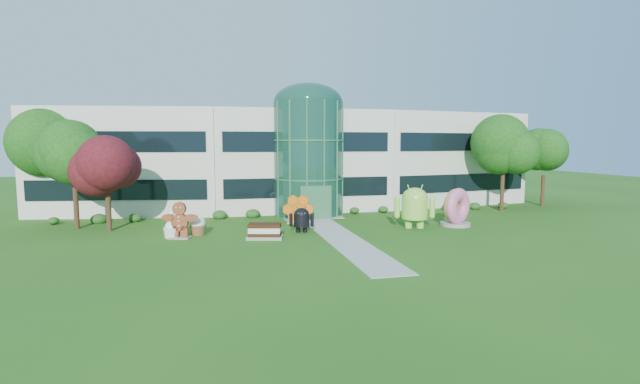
{
  "coord_description": "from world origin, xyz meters",
  "views": [
    {
      "loc": [
        -8.28,
        -27.78,
        6.25
      ],
      "look_at": [
        -0.35,
        6.0,
        2.6
      ],
      "focal_mm": 26.0,
      "sensor_mm": 36.0,
      "label": 1
    }
  ],
  "objects": [
    {
      "name": "tree_red",
      "position": [
        -15.5,
        7.5,
        3.0
      ],
      "size": [
        4.0,
        4.0,
        6.0
      ],
      "primitive_type": null,
      "color": "#3F0C14",
      "rests_on": "ground"
    },
    {
      "name": "building",
      "position": [
        0.0,
        18.0,
        4.65
      ],
      "size": [
        46.0,
        15.0,
        9.3
      ],
      "primitive_type": null,
      "color": "beige",
      "rests_on": "ground"
    },
    {
      "name": "walkway",
      "position": [
        0.0,
        2.0,
        0.02
      ],
      "size": [
        2.4,
        20.0,
        0.04
      ],
      "primitive_type": "cube",
      "color": "#9E9E93",
      "rests_on": "ground"
    },
    {
      "name": "atrium",
      "position": [
        0.0,
        12.0,
        4.9
      ],
      "size": [
        6.0,
        6.0,
        9.8
      ],
      "primitive_type": "cylinder",
      "color": "#194738",
      "rests_on": "ground"
    },
    {
      "name": "froyo",
      "position": [
        -10.94,
        4.06,
        1.02
      ],
      "size": [
        1.56,
        1.56,
        2.04
      ],
      "primitive_type": null,
      "rotation": [
        0.0,
        0.0,
        0.4
      ],
      "color": "white",
      "rests_on": "ground"
    },
    {
      "name": "donut",
      "position": [
        9.72,
        3.73,
        1.46
      ],
      "size": [
        3.12,
        2.53,
        2.93
      ],
      "primitive_type": null,
      "rotation": [
        0.0,
        0.0,
        0.5
      ],
      "color": "#E15591",
      "rests_on": "ground"
    },
    {
      "name": "trees_backdrop",
      "position": [
        0.0,
        13.0,
        4.2
      ],
      "size": [
        52.0,
        8.0,
        8.4
      ],
      "primitive_type": null,
      "color": "#144711",
      "rests_on": "ground"
    },
    {
      "name": "android_green",
      "position": [
        6.28,
        3.61,
        1.77
      ],
      "size": [
        3.54,
        2.79,
        3.54
      ],
      "primitive_type": null,
      "rotation": [
        0.0,
        0.0,
        -0.25
      ],
      "color": "#8FD744",
      "rests_on": "ground"
    },
    {
      "name": "gingerbread",
      "position": [
        -10.4,
        3.65,
        1.23
      ],
      "size": [
        2.84,
        1.78,
        2.46
      ],
      "primitive_type": null,
      "rotation": [
        0.0,
        0.0,
        -0.31
      ],
      "color": "brown",
      "rests_on": "ground"
    },
    {
      "name": "honeycomb",
      "position": [
        -1.72,
        7.7,
        1.01
      ],
      "size": [
        2.69,
        1.3,
        2.02
      ],
      "primitive_type": null,
      "rotation": [
        0.0,
        0.0,
        -0.15
      ],
      "color": "orange",
      "rests_on": "ground"
    },
    {
      "name": "ice_cream_sandwich",
      "position": [
        -4.97,
        2.17,
        0.52
      ],
      "size": [
        2.53,
        1.67,
        1.04
      ],
      "primitive_type": null,
      "rotation": [
        0.0,
        0.0,
        -0.23
      ],
      "color": "black",
      "rests_on": "ground"
    },
    {
      "name": "cupcake",
      "position": [
        -9.28,
        4.52,
        0.67
      ],
      "size": [
        1.21,
        1.21,
        1.35
      ],
      "primitive_type": null,
      "rotation": [
        0.0,
        0.0,
        -0.08
      ],
      "color": "white",
      "rests_on": "ground"
    },
    {
      "name": "ground",
      "position": [
        0.0,
        0.0,
        0.0
      ],
      "size": [
        140.0,
        140.0,
        0.0
      ],
      "primitive_type": "plane",
      "color": "#215114",
      "rests_on": "ground"
    },
    {
      "name": "android_black",
      "position": [
        -2.18,
        3.87,
        1.02
      ],
      "size": [
        2.01,
        1.56,
        2.04
      ],
      "primitive_type": null,
      "rotation": [
        0.0,
        0.0,
        -0.22
      ],
      "color": "black",
      "rests_on": "ground"
    }
  ]
}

